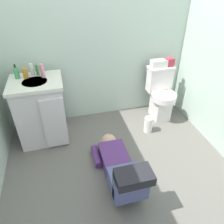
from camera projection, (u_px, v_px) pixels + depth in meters
name	position (u px, v px, depth m)	size (l,w,h in m)	color
ground_plane	(119.00, 166.00, 2.47)	(3.00, 3.19, 0.04)	#615E58
wall_back	(95.00, 33.00, 2.70)	(2.66, 0.08, 2.40)	#B4C9B9
toilet	(161.00, 94.00, 3.09)	(0.36, 0.46, 0.75)	silver
vanity_cabinet	(41.00, 110.00, 2.65)	(0.60, 0.53, 0.82)	silver
faucet	(34.00, 72.00, 2.51)	(0.02, 0.02, 0.10)	silver
person_plumber	(120.00, 168.00, 2.20)	(0.39, 1.06, 0.52)	#512D6B
tissue_box	(159.00, 64.00, 2.91)	(0.22, 0.11, 0.10)	silver
toiletry_bag	(169.00, 62.00, 2.94)	(0.12, 0.09, 0.11)	#B22D3F
soap_dispenser	(16.00, 73.00, 2.44)	(0.06, 0.06, 0.17)	#499F63
bottle_amber	(25.00, 73.00, 2.45)	(0.06, 0.06, 0.12)	#C88429
bottle_white	(32.00, 70.00, 2.49)	(0.04, 0.04, 0.15)	white
bottle_green	(37.00, 70.00, 2.52)	(0.04, 0.04, 0.13)	#519652
bottle_pink	(42.00, 71.00, 2.45)	(0.05, 0.05, 0.16)	pink
paper_towel_roll	(148.00, 125.00, 2.91)	(0.11, 0.11, 0.22)	white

